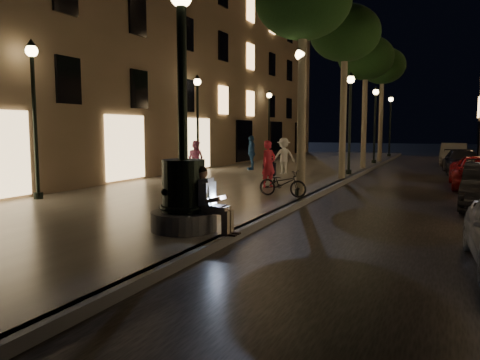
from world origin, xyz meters
The scene contains 27 objects.
ground centered at (0.00, 15.00, 0.00)m, with size 120.00×120.00×0.00m, color black.
cobble_lane centered at (3.00, 15.00, 0.01)m, with size 6.00×45.00×0.02m, color black.
promenade centered at (-4.00, 15.00, 0.10)m, with size 8.00×45.00×0.20m, color #615B55.
curb_strip centered at (0.00, 15.00, 0.10)m, with size 0.25×45.00×0.20m, color #59595B.
building_left centered at (-12.00, 18.00, 7.50)m, with size 8.00×36.00×15.00m, color #716247.
fountain_lamppost centered at (-1.00, 2.00, 1.21)m, with size 1.40×1.40×5.21m.
seated_man_laptop centered at (-0.39, 2.00, 0.92)m, with size 1.01×0.34×1.38m.
tree_near centered at (-0.25, 8.00, 6.24)m, with size 3.00×3.00×7.30m.
tree_second centered at (-0.20, 14.00, 6.33)m, with size 3.00×3.00×7.40m.
tree_third centered at (-0.30, 20.00, 6.14)m, with size 3.00×3.00×7.20m.
tree_far centered at (-0.22, 26.00, 6.43)m, with size 3.00×3.00×7.50m.
lamp_curb_a centered at (-0.30, 8.00, 3.24)m, with size 0.36×0.36×4.81m.
lamp_curb_b centered at (-0.30, 16.00, 3.24)m, with size 0.36×0.36×4.81m.
lamp_curb_c centered at (-0.30, 24.00, 3.24)m, with size 0.36×0.36×4.81m.
lamp_curb_d centered at (-0.30, 32.00, 3.24)m, with size 0.36×0.36×4.81m.
lamp_left_a centered at (-7.40, 4.00, 3.24)m, with size 0.36×0.36×4.81m.
lamp_left_b centered at (-7.40, 14.00, 3.24)m, with size 0.36×0.36×4.81m.
lamp_left_c centered at (-7.40, 24.00, 3.24)m, with size 0.36×0.36×4.81m.
stroller centered at (-2.30, 10.60, 0.77)m, with size 0.67×1.12×1.13m.
car_third centered at (5.20, 14.07, 0.63)m, with size 2.09×4.53×1.26m, color maroon.
car_rear centered at (4.71, 20.58, 0.63)m, with size 1.77×4.35×1.26m, color #2A292E.
car_fifth centered at (4.31, 26.78, 0.72)m, with size 1.52×4.37×1.44m, color #A5A5A0.
pedestrian_red centered at (-1.97, 9.62, 1.06)m, with size 0.63×0.41×1.72m, color red.
pedestrian_pink centered at (-6.22, 11.68, 1.01)m, with size 0.79×0.62×1.63m, color pink.
pedestrian_white centered at (-3.15, 14.75, 1.06)m, with size 1.11×0.64×1.72m, color white.
pedestrian_blue centered at (-5.47, 16.30, 1.10)m, with size 1.06×0.44×1.80m, color #244C85.
bicycle centered at (-0.72, 7.58, 0.62)m, with size 0.56×1.60×0.84m, color black.
Camera 1 is at (4.10, -6.42, 2.33)m, focal length 35.00 mm.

